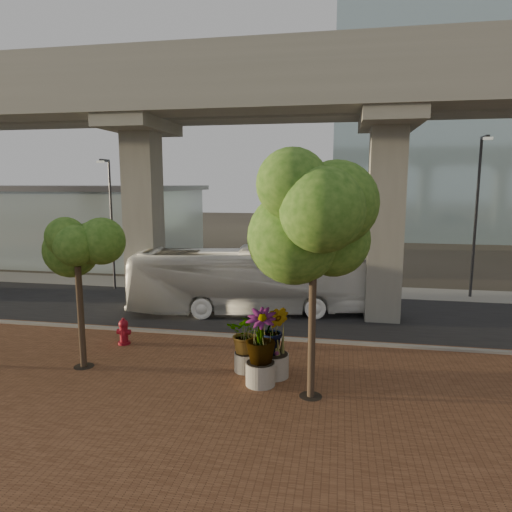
# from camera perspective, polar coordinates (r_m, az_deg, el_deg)

# --- Properties ---
(ground) EXTENTS (160.00, 160.00, 0.00)m
(ground) POSITION_cam_1_polar(r_m,az_deg,el_deg) (21.38, -0.62, -8.56)
(ground) COLOR #363027
(ground) RESTS_ON ground
(brick_plaza) EXTENTS (70.00, 13.00, 0.06)m
(brick_plaza) POSITION_cam_1_polar(r_m,az_deg,el_deg) (14.17, -7.15, -18.03)
(brick_plaza) COLOR brown
(brick_plaza) RESTS_ON ground
(asphalt_road) EXTENTS (90.00, 8.00, 0.04)m
(asphalt_road) POSITION_cam_1_polar(r_m,az_deg,el_deg) (23.26, 0.33, -7.04)
(asphalt_road) COLOR black
(asphalt_road) RESTS_ON ground
(curb_strip) EXTENTS (70.00, 0.25, 0.16)m
(curb_strip) POSITION_cam_1_polar(r_m,az_deg,el_deg) (19.50, -1.77, -10.07)
(curb_strip) COLOR gray
(curb_strip) RESTS_ON ground
(far_sidewalk) EXTENTS (90.00, 3.00, 0.06)m
(far_sidewalk) POSITION_cam_1_polar(r_m,az_deg,el_deg) (28.51, 2.27, -4.01)
(far_sidewalk) COLOR gray
(far_sidewalk) RESTS_ON ground
(transit_viaduct) EXTENTS (72.00, 5.60, 12.40)m
(transit_viaduct) POSITION_cam_1_polar(r_m,az_deg,el_deg) (22.36, 0.34, 11.15)
(transit_viaduct) COLOR gray
(transit_viaduct) RESTS_ON ground
(station_pavilion) EXTENTS (23.00, 13.00, 6.30)m
(station_pavilion) POSITION_cam_1_polar(r_m,az_deg,el_deg) (43.34, -23.17, 4.01)
(station_pavilion) COLOR silver
(station_pavilion) RESTS_ON ground
(transit_bus) EXTENTS (12.20, 4.93, 3.31)m
(transit_bus) POSITION_cam_1_polar(r_m,az_deg,el_deg) (22.88, -0.77, -3.09)
(transit_bus) COLOR white
(transit_bus) RESTS_ON ground
(fire_hydrant) EXTENTS (0.54, 0.49, 1.08)m
(fire_hydrant) POSITION_cam_1_polar(r_m,az_deg,el_deg) (19.32, -16.20, -9.06)
(fire_hydrant) COLOR maroon
(fire_hydrant) RESTS_ON ground
(planter_front) EXTENTS (1.87, 1.87, 2.05)m
(planter_front) POSITION_cam_1_polar(r_m,az_deg,el_deg) (15.82, -1.22, -9.98)
(planter_front) COLOR #9A948B
(planter_front) RESTS_ON ground
(planter_right) EXTENTS (2.34, 2.34, 2.50)m
(planter_right) POSITION_cam_1_polar(r_m,az_deg,el_deg) (14.69, 0.57, -10.39)
(planter_right) COLOR #A8A298
(planter_right) RESTS_ON ground
(planter_left) EXTENTS (2.23, 2.23, 2.45)m
(planter_left) POSITION_cam_1_polar(r_m,az_deg,el_deg) (15.33, 2.27, -9.68)
(planter_left) COLOR #ABA59B
(planter_left) RESTS_ON ground
(street_tree_near_west) EXTENTS (3.03, 3.03, 5.88)m
(street_tree_near_west) POSITION_cam_1_polar(r_m,az_deg,el_deg) (16.60, -21.56, 1.72)
(street_tree_near_west) COLOR #483829
(street_tree_near_west) RESTS_ON ground
(street_tree_near_east) EXTENTS (4.38, 4.38, 7.33)m
(street_tree_near_east) POSITION_cam_1_polar(r_m,az_deg,el_deg) (13.18, 7.27, 4.22)
(street_tree_near_east) COLOR #483829
(street_tree_near_east) RESTS_ON ground
(streetlamp_west) EXTENTS (0.39, 1.13, 7.83)m
(streetlamp_west) POSITION_cam_1_polar(r_m,az_deg,el_deg) (28.85, -17.72, 4.85)
(streetlamp_west) COLOR #313036
(streetlamp_west) RESTS_ON ground
(streetlamp_east) EXTENTS (0.44, 1.30, 8.95)m
(streetlamp_east) POSITION_cam_1_polar(r_m,az_deg,el_deg) (28.21, 25.94, 5.61)
(streetlamp_east) COLOR #2C2D31
(streetlamp_east) RESTS_ON ground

